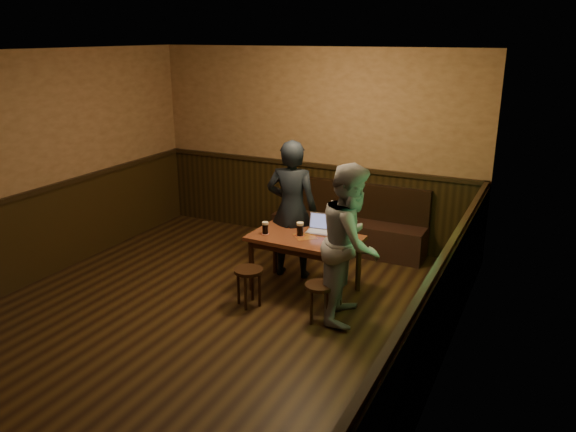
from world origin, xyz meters
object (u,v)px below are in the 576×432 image
(laptop, at_px, (320,227))
(person_grey, at_px, (351,243))
(pub_table, at_px, (305,244))
(pint_mid, at_px, (300,229))
(person_suit, at_px, (292,209))
(bench, at_px, (349,228))
(stool_right, at_px, (320,292))
(pint_left, at_px, (265,228))
(stool_left, at_px, (249,276))
(pint_right, at_px, (338,239))

(laptop, bearing_deg, person_grey, -51.65)
(pub_table, distance_m, laptop, 0.30)
(pint_mid, relative_size, person_suit, 0.10)
(person_suit, height_order, person_grey, person_suit)
(bench, distance_m, stool_right, 2.21)
(bench, relative_size, person_suit, 1.25)
(pint_left, xyz_separation_m, laptop, (0.55, 0.37, -0.02))
(pub_table, relative_size, laptop, 4.03)
(bench, bearing_deg, pint_left, -105.74)
(bench, relative_size, person_grey, 1.28)
(bench, bearing_deg, person_grey, -69.85)
(stool_left, distance_m, laptop, 1.08)
(bench, relative_size, stool_left, 4.93)
(person_suit, bearing_deg, pub_table, 123.84)
(stool_left, height_order, pint_left, pint_left)
(stool_right, bearing_deg, pint_mid, 129.81)
(pub_table, bearing_deg, pint_mid, -177.12)
(pub_table, height_order, stool_right, pub_table)
(stool_right, relative_size, pint_left, 2.84)
(bench, bearing_deg, pint_right, -74.66)
(pint_mid, xyz_separation_m, pint_right, (0.51, -0.10, -0.01))
(bench, height_order, laptop, bench)
(pint_mid, distance_m, pint_right, 0.52)
(bench, distance_m, person_grey, 2.11)
(pub_table, height_order, laptop, laptop)
(stool_right, distance_m, person_suit, 1.37)
(pint_right, bearing_deg, person_suit, 150.14)
(stool_right, height_order, person_suit, person_suit)
(laptop, height_order, person_grey, person_grey)
(pint_left, bearing_deg, person_grey, -12.37)
(pub_table, height_order, person_grey, person_grey)
(bench, xyz_separation_m, pint_right, (0.45, -1.64, 0.45))
(pint_right, relative_size, person_suit, 0.09)
(stool_left, xyz_separation_m, pint_left, (-0.06, 0.51, 0.41))
(pub_table, bearing_deg, laptop, 71.59)
(person_suit, bearing_deg, stool_left, 75.76)
(pint_mid, bearing_deg, person_grey, -26.26)
(stool_right, distance_m, pint_right, 0.67)
(laptop, xyz_separation_m, person_suit, (-0.43, 0.11, 0.13))
(stool_left, xyz_separation_m, person_grey, (1.11, 0.26, 0.50))
(pub_table, bearing_deg, stool_right, -52.30)
(pint_mid, relative_size, person_grey, 0.10)
(pub_table, bearing_deg, stool_left, -120.91)
(laptop, height_order, person_suit, person_suit)
(stool_right, bearing_deg, laptop, 112.96)
(person_grey, bearing_deg, pint_mid, 54.15)
(stool_right, height_order, pint_left, pint_left)
(bench, bearing_deg, person_suit, -106.19)
(stool_left, bearing_deg, laptop, 60.54)
(stool_right, xyz_separation_m, pint_left, (-0.92, 0.50, 0.42))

